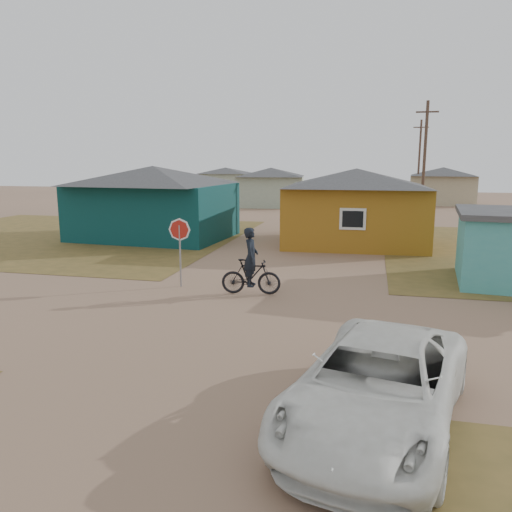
{
  "coord_description": "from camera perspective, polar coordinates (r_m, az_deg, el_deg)",
  "views": [
    {
      "loc": [
        3.34,
        -12.28,
        4.34
      ],
      "look_at": [
        -0.22,
        3.0,
        1.3
      ],
      "focal_mm": 35.0,
      "sensor_mm": 36.0,
      "label": 1
    }
  ],
  "objects": [
    {
      "name": "house_beige_east",
      "position": [
        52.77,
        20.53,
        7.59
      ],
      "size": [
        6.95,
        6.05,
        3.6
      ],
      "color": "tan",
      "rests_on": "ground"
    },
    {
      "name": "house_teal",
      "position": [
        28.46,
        -11.59,
        6.14
      ],
      "size": [
        8.93,
        7.08,
        4.0
      ],
      "color": "#093334",
      "rests_on": "ground"
    },
    {
      "name": "house_yellow",
      "position": [
        26.4,
        11.29,
        5.68
      ],
      "size": [
        7.72,
        6.76,
        3.9
      ],
      "color": "#9D6618",
      "rests_on": "ground"
    },
    {
      "name": "grass_nw",
      "position": [
        30.96,
        -21.13,
        2.18
      ],
      "size": [
        20.0,
        18.0,
        0.0
      ],
      "primitive_type": "cube",
      "color": "brown",
      "rests_on": "ground"
    },
    {
      "name": "utility_pole_near",
      "position": [
        34.43,
        18.67,
        10.07
      ],
      "size": [
        1.4,
        0.2,
        8.0
      ],
      "color": "brown",
      "rests_on": "ground"
    },
    {
      "name": "stop_sign",
      "position": [
        17.22,
        -8.72,
        2.22
      ],
      "size": [
        0.74,
        0.34,
        2.39
      ],
      "color": "gray",
      "rests_on": "ground"
    },
    {
      "name": "vehicle",
      "position": [
        8.62,
        13.78,
        -14.1
      ],
      "size": [
        3.57,
        5.7,
        1.47
      ],
      "primitive_type": "imported",
      "rotation": [
        0.0,
        0.0,
        -0.23
      ],
      "color": "white",
      "rests_on": "ground"
    },
    {
      "name": "house_pale_north",
      "position": [
        60.86,
        -3.5,
        8.52
      ],
      "size": [
        6.28,
        5.81,
        3.4
      ],
      "color": "#A1B097",
      "rests_on": "ground"
    },
    {
      "name": "utility_pole_far",
      "position": [
        50.46,
        18.13,
        10.21
      ],
      "size": [
        1.4,
        0.2,
        8.0
      ],
      "color": "brown",
      "rests_on": "ground"
    },
    {
      "name": "house_pale_west",
      "position": [
        47.28,
        1.71,
        7.96
      ],
      "size": [
        7.04,
        6.15,
        3.6
      ],
      "color": "#A1B097",
      "rests_on": "ground"
    },
    {
      "name": "cyclist",
      "position": [
        16.24,
        -0.57,
        -1.62
      ],
      "size": [
        2.0,
        0.78,
        2.2
      ],
      "color": "black",
      "rests_on": "ground"
    },
    {
      "name": "ground",
      "position": [
        13.45,
        -2.01,
        -7.87
      ],
      "size": [
        120.0,
        120.0,
        0.0
      ],
      "primitive_type": "plane",
      "color": "#916D54"
    }
  ]
}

